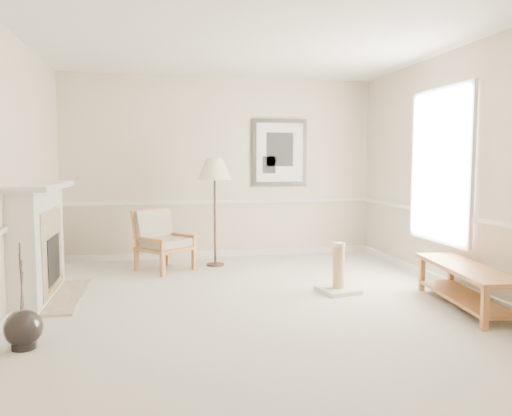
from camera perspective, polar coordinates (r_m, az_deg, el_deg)
The scene contains 8 objects.
ground at distance 5.61m, azimuth -0.12°, elevation -10.70°, with size 5.50×5.50×0.00m, color silver.
room at distance 5.51m, azimuth 1.14°, elevation 8.61°, with size 5.04×5.54×2.92m.
fireplace at distance 6.10m, azimuth -23.49°, elevation -3.69°, with size 0.64×1.64×1.31m.
floor_vase at distance 4.66m, azimuth -25.04°, elevation -12.45°, with size 0.31×0.31×0.90m.
armchair at distance 7.29m, azimuth -10.86°, elevation -3.34°, with size 0.94×0.95×0.86m.
floor_lamp at distance 7.38m, azimuth -4.75°, elevation 4.12°, with size 0.52×0.52×1.60m.
bench at distance 5.78m, azimuth 22.86°, elevation -7.60°, with size 0.67×1.62×0.45m.
scratching_post at distance 6.05m, azimuth 9.39°, elevation -7.77°, with size 0.49×0.49×0.60m.
Camera 1 is at (-1.05, -5.29, 1.55)m, focal length 35.00 mm.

